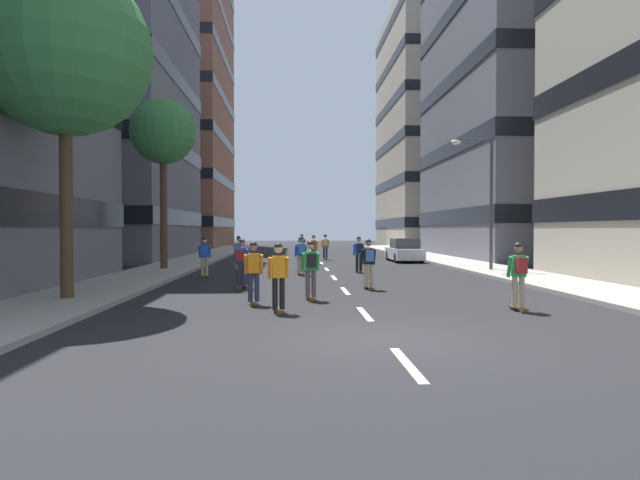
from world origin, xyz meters
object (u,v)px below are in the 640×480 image
object	(u,v)px
street_tree_mid	(65,51)
street_tree_near	(163,133)
skater_9	(302,244)
skater_7	(204,255)
skater_5	(301,253)
skater_10	(242,260)
skater_4	(325,245)
parked_car_near	(404,251)
skater_1	(301,251)
skater_3	(239,251)
skater_8	(369,261)
skater_12	(311,266)
skater_2	(254,270)
skater_0	(519,272)
skater_11	(359,252)
streetlamp_right	(484,188)
skater_13	(314,247)
skater_6	(278,274)

from	to	relation	value
street_tree_mid	street_tree_near	bearing A→B (deg)	90.00
skater_9	skater_7	bearing A→B (deg)	-106.51
skater_5	skater_10	distance (m)	5.73
skater_4	skater_9	xyz separation A→B (m)	(-1.58, 2.14, 0.00)
parked_car_near	skater_4	world-z (taller)	skater_4
skater_1	skater_9	size ratio (longest dim) A/B	1.00
street_tree_mid	skater_3	bearing A→B (deg)	72.20
skater_3	skater_5	size ratio (longest dim) A/B	1.00
parked_car_near	skater_9	distance (m)	7.95
skater_8	skater_12	distance (m)	3.47
skater_2	skater_9	bearing A→B (deg)	85.80
street_tree_near	skater_4	xyz separation A→B (m)	(8.77, 9.44, -5.96)
skater_8	skater_2	bearing A→B (deg)	-136.01
skater_0	skater_4	bearing A→B (deg)	98.72
skater_8	skater_11	world-z (taller)	same
skater_2	skater_7	size ratio (longest dim) A/B	1.00
skater_3	skater_7	world-z (taller)	same
streetlamp_right	skater_13	distance (m)	11.20
skater_12	skater_7	bearing A→B (deg)	119.45
skater_7	skater_9	world-z (taller)	same
skater_7	skater_4	bearing A→B (deg)	65.09
skater_6	skater_7	size ratio (longest dim) A/B	1.00
street_tree_mid	skater_3	world-z (taller)	street_tree_mid
parked_car_near	skater_12	bearing A→B (deg)	-109.82
skater_6	skater_8	size ratio (longest dim) A/B	1.00
street_tree_mid	skater_9	distance (m)	25.12
street_tree_mid	skater_4	size ratio (longest dim) A/B	5.38
skater_4	skater_13	distance (m)	4.04
skater_9	skater_11	distance (m)	13.48
skater_0	skater_8	distance (m)	6.03
street_tree_mid	skater_9	bearing A→B (deg)	72.81
street_tree_mid	skater_10	distance (m)	8.52
skater_7	street_tree_mid	bearing A→B (deg)	-108.50
skater_9	skater_4	bearing A→B (deg)	-53.63
skater_2	skater_6	xyz separation A→B (m)	(0.73, -1.49, 0.00)
street_tree_near	streetlamp_right	size ratio (longest dim) A/B	1.32
skater_1	skater_13	size ratio (longest dim) A/B	1.00
skater_2	skater_11	world-z (taller)	same
street_tree_near	skater_13	world-z (taller)	street_tree_near
parked_car_near	skater_7	world-z (taller)	skater_7
skater_3	skater_12	bearing A→B (deg)	-74.11
skater_11	street_tree_near	bearing A→B (deg)	170.40
skater_2	skater_9	size ratio (longest dim) A/B	1.00
skater_4	skater_7	xyz separation A→B (m)	(-6.12, -13.19, -0.03)
skater_9	parked_car_near	bearing A→B (deg)	-33.40
skater_4	skater_10	bearing A→B (deg)	-102.99
streetlamp_right	skater_7	bearing A→B (deg)	-170.43
skater_7	skater_10	xyz separation A→B (m)	(2.05, -4.48, 0.03)
skater_9	street_tree_near	bearing A→B (deg)	-121.83
skater_0	skater_12	world-z (taller)	same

